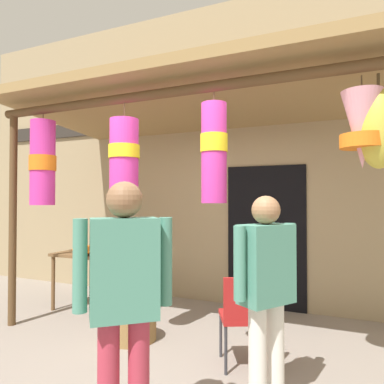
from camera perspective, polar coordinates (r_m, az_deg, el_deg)
ground_plane at (r=3.69m, az=-3.43°, el=-25.60°), size 30.00×30.00×0.00m
shop_facade at (r=5.46m, az=7.46°, el=6.34°), size 10.00×0.29×4.48m
market_stall_canopy at (r=4.45m, az=2.47°, el=11.73°), size 4.84×2.68×2.87m
display_table at (r=5.25m, az=-14.17°, el=-10.26°), size 1.26×0.70×0.78m
flower_heap_on_table at (r=5.19m, az=-14.70°, el=-8.80°), size 0.76×0.53×0.11m
folding_chair at (r=3.46m, az=8.23°, el=-18.35°), size 0.54×0.54×0.84m
wicker_basket_by_table at (r=4.24m, az=-9.48°, el=-20.34°), size 0.53×0.53×0.27m
vendor_in_orange at (r=2.77m, az=11.66°, el=-14.00°), size 0.40×0.51×1.55m
customer_foreground at (r=2.29m, az=-10.69°, el=-15.34°), size 0.47×0.43×1.63m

